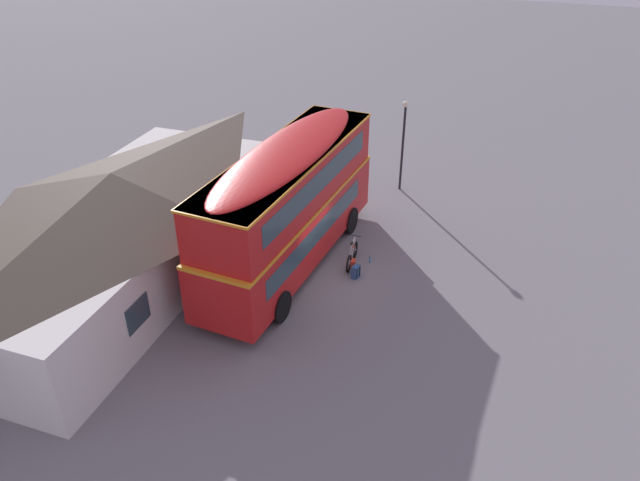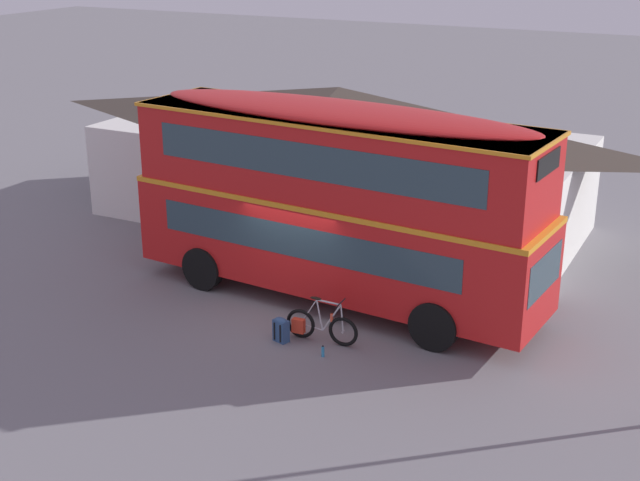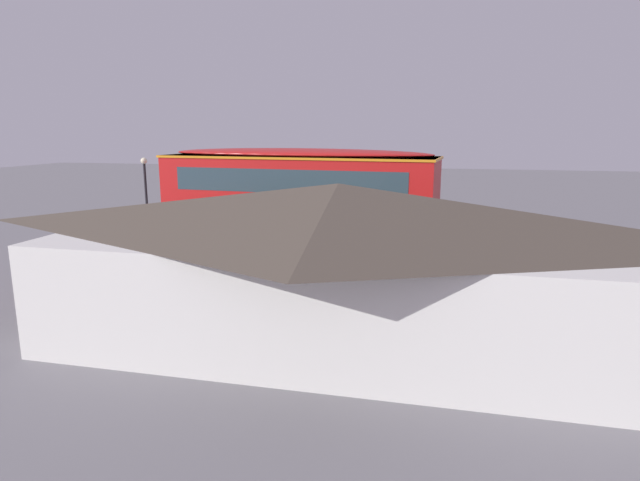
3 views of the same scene
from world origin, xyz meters
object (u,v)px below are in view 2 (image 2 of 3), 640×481
(double_decker_bus, at_px, (336,195))
(water_bottle_blue_sports, at_px, (323,351))
(touring_bicycle, at_px, (319,326))
(backpack_on_ground, at_px, (281,329))

(double_decker_bus, height_order, water_bottle_blue_sports, double_decker_bus)
(touring_bicycle, height_order, water_bottle_blue_sports, touring_bicycle)
(double_decker_bus, bearing_deg, backpack_on_ground, -91.45)
(backpack_on_ground, relative_size, water_bottle_blue_sports, 2.15)
(touring_bicycle, xyz_separation_m, backpack_on_ground, (-0.74, -0.36, -0.09))
(backpack_on_ground, distance_m, water_bottle_blue_sports, 1.18)
(double_decker_bus, relative_size, backpack_on_ground, 18.66)
(backpack_on_ground, xyz_separation_m, water_bottle_blue_sports, (1.14, -0.24, -0.16))
(touring_bicycle, distance_m, backpack_on_ground, 0.83)
(water_bottle_blue_sports, bearing_deg, double_decker_bus, 110.87)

